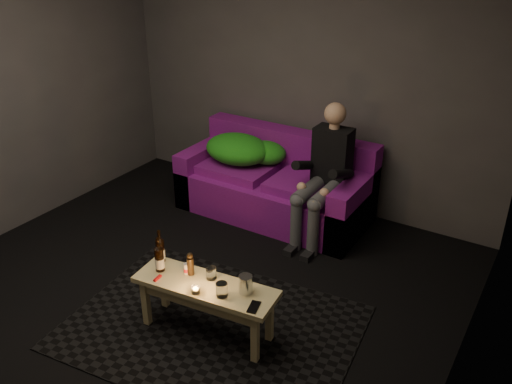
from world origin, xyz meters
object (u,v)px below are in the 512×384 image
(beer_bottle_b, at_px, (159,259))
(steel_cup, at_px, (246,284))
(coffee_table, at_px, (206,293))
(sofa, at_px, (276,186))
(person, at_px, (325,172))
(beer_bottle_a, at_px, (160,250))

(beer_bottle_b, bearing_deg, steel_cup, 9.10)
(coffee_table, height_order, beer_bottle_b, beer_bottle_b)
(sofa, xyz_separation_m, person, (0.57, -0.15, 0.35))
(coffee_table, height_order, steel_cup, steel_cup)
(sofa, xyz_separation_m, beer_bottle_a, (0.04, -1.75, 0.22))
(beer_bottle_b, relative_size, steel_cup, 2.06)
(person, distance_m, steel_cup, 1.61)
(beer_bottle_a, xyz_separation_m, beer_bottle_b, (0.07, -0.09, 0.00))
(coffee_table, bearing_deg, person, 86.84)
(beer_bottle_a, bearing_deg, steel_cup, 0.77)
(beer_bottle_b, bearing_deg, beer_bottle_a, 127.80)
(person, bearing_deg, beer_bottle_a, -108.41)
(beer_bottle_b, bearing_deg, sofa, 93.58)
(coffee_table, bearing_deg, beer_bottle_b, -174.61)
(sofa, height_order, steel_cup, sofa)
(person, bearing_deg, coffee_table, -93.16)
(sofa, relative_size, coffee_table, 1.77)
(beer_bottle_a, height_order, steel_cup, beer_bottle_a)
(sofa, height_order, beer_bottle_a, sofa)
(beer_bottle_a, relative_size, steel_cup, 1.99)
(steel_cup, bearing_deg, beer_bottle_b, -170.90)
(beer_bottle_a, height_order, beer_bottle_b, beer_bottle_b)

